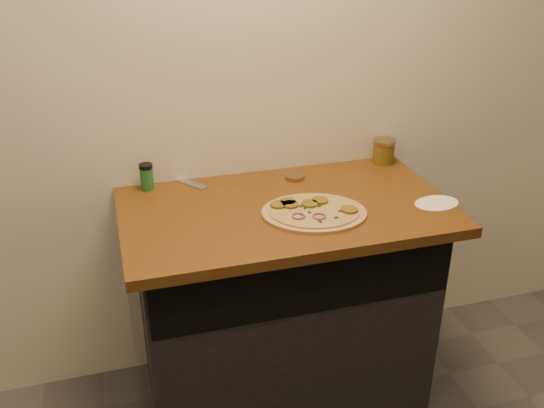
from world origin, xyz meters
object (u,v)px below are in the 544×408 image
object	(u,v)px
salsa_jar	(384,151)
spice_shaker	(147,177)
chefs_knife	(175,177)
pizza	(313,212)

from	to	relation	value
salsa_jar	spice_shaker	bearing A→B (deg)	179.56
salsa_jar	spice_shaker	size ratio (longest dim) A/B	0.98
spice_shaker	chefs_knife	bearing A→B (deg)	34.18
spice_shaker	pizza	bearing A→B (deg)	-34.31
chefs_knife	pizza	bearing A→B (deg)	-46.20
pizza	chefs_knife	world-z (taller)	pizza
chefs_knife	spice_shaker	distance (m)	0.15
salsa_jar	chefs_knife	bearing A→B (deg)	174.45
chefs_knife	salsa_jar	xyz separation A→B (m)	(0.88, -0.09, 0.05)
chefs_knife	salsa_jar	bearing A→B (deg)	-5.55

